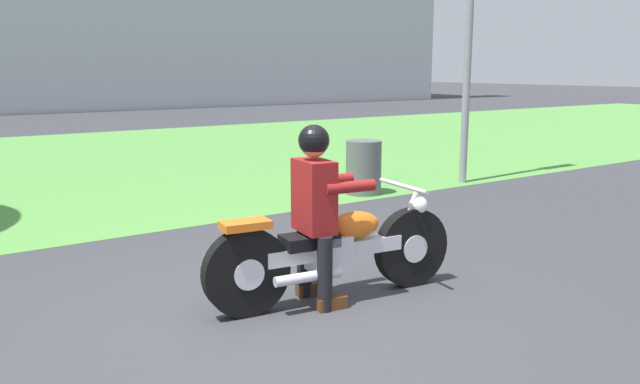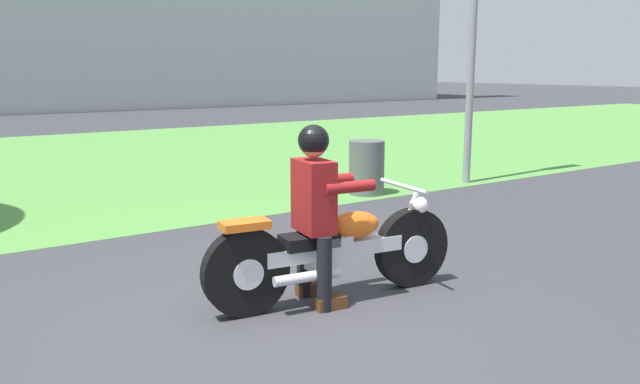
{
  "view_description": "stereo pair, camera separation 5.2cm",
  "coord_description": "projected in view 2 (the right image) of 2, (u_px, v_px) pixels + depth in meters",
  "views": [
    {
      "loc": [
        -2.15,
        -3.75,
        1.83
      ],
      "look_at": [
        0.7,
        0.38,
        0.85
      ],
      "focal_mm": 35.56,
      "sensor_mm": 36.0,
      "label": 1
    },
    {
      "loc": [
        -2.11,
        -3.78,
        1.83
      ],
      "look_at": [
        0.7,
        0.38,
        0.85
      ],
      "focal_mm": 35.56,
      "sensor_mm": 36.0,
      "label": 2
    }
  ],
  "objects": [
    {
      "name": "ground",
      "position": [
        269.0,
        326.0,
        4.58
      ],
      "size": [
        120.0,
        120.0,
        0.0
      ],
      "primitive_type": "plane",
      "color": "#38383D"
    },
    {
      "name": "grass_verge",
      "position": [
        32.0,
        167.0,
        11.94
      ],
      "size": [
        60.0,
        12.0,
        0.01
      ],
      "primitive_type": "cube",
      "color": "#549342",
      "rests_on": "ground"
    },
    {
      "name": "motorcycle_lead",
      "position": [
        335.0,
        251.0,
        5.04
      ],
      "size": [
        2.16,
        0.66,
        0.89
      ],
      "rotation": [
        0.0,
        0.0,
        -0.13
      ],
      "color": "black",
      "rests_on": "ground"
    },
    {
      "name": "rider_lead",
      "position": [
        316.0,
        201.0,
        4.88
      ],
      "size": [
        0.59,
        0.51,
        1.42
      ],
      "rotation": [
        0.0,
        0.0,
        -0.13
      ],
      "color": "black",
      "rests_on": "ground"
    },
    {
      "name": "trash_can",
      "position": [
        367.0,
        167.0,
        9.32
      ],
      "size": [
        0.52,
        0.52,
        0.79
      ],
      "primitive_type": "cylinder",
      "color": "#595E5B",
      "rests_on": "ground"
    }
  ]
}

